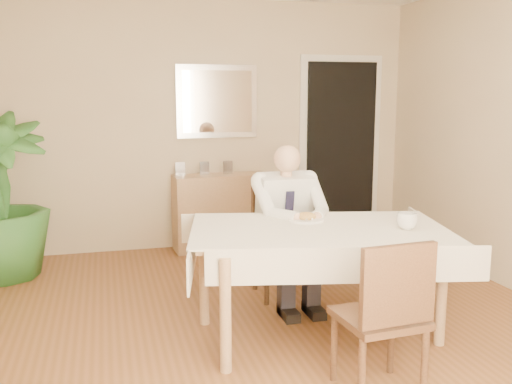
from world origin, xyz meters
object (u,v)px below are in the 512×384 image
object	(u,v)px
chair_near	(386,311)
seated_man	(291,218)
coffee_mug	(407,221)
chair_far	(279,233)
dining_table	(318,240)
sideboard	(221,212)
potted_palm	(0,196)

from	to	relation	value
chair_near	seated_man	xyz separation A→B (m)	(-0.04, 1.49, 0.19)
seated_man	coffee_mug	xyz separation A→B (m)	(0.55, -0.78, 0.12)
chair_far	chair_near	bearing A→B (deg)	-94.84
dining_table	seated_man	bearing A→B (deg)	101.97
chair_far	seated_man	xyz separation A→B (m)	(-0.00, -0.29, 0.19)
sideboard	chair_far	bearing A→B (deg)	-86.14
chair_near	seated_man	world-z (taller)	seated_man
chair_near	seated_man	size ratio (longest dim) A/B	0.72
chair_far	coffee_mug	xyz separation A→B (m)	(0.55, -1.07, 0.30)
dining_table	sideboard	bearing A→B (deg)	106.75
chair_far	coffee_mug	world-z (taller)	chair_far
chair_far	sideboard	distance (m)	1.47
chair_far	chair_near	xyz separation A→B (m)	(0.04, -1.77, -0.00)
dining_table	chair_far	bearing A→B (deg)	101.97
sideboard	coffee_mug	bearing A→B (deg)	-77.30
chair_far	sideboard	world-z (taller)	chair_far
dining_table	potted_palm	size ratio (longest dim) A/B	1.30
potted_palm	chair_far	bearing A→B (deg)	-23.69
dining_table	potted_palm	distance (m)	2.95
seated_man	potted_palm	distance (m)	2.61
coffee_mug	sideboard	xyz separation A→B (m)	(-0.75, 2.51, -0.41)
seated_man	coffee_mug	world-z (taller)	seated_man
coffee_mug	chair_far	bearing A→B (deg)	117.30
chair_near	potted_palm	size ratio (longest dim) A/B	0.60
dining_table	seated_man	world-z (taller)	seated_man
chair_far	potted_palm	xyz separation A→B (m)	(-2.27, 1.00, 0.24)
chair_near	dining_table	bearing A→B (deg)	87.96
dining_table	sideboard	world-z (taller)	sideboard
sideboard	potted_palm	bearing A→B (deg)	-171.58
chair_far	chair_near	size ratio (longest dim) A/B	1.00
chair_near	sideboard	size ratio (longest dim) A/B	0.90
chair_far	chair_near	world-z (taller)	chair_far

